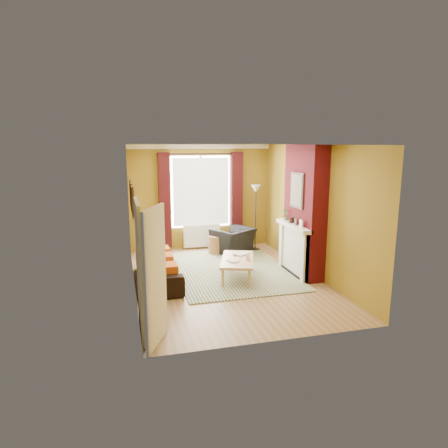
{
  "coord_description": "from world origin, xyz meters",
  "views": [
    {
      "loc": [
        -2.09,
        -7.74,
        2.83
      ],
      "look_at": [
        0.0,
        0.25,
        1.15
      ],
      "focal_mm": 32.0,
      "sensor_mm": 36.0,
      "label": 1
    }
  ],
  "objects_px": {
    "armchair": "(233,240)",
    "floor_lamp": "(256,199)",
    "sofa": "(158,268)",
    "wicker_stool": "(216,245)",
    "coffee_table": "(237,261)"
  },
  "relations": [
    {
      "from": "sofa",
      "to": "wicker_stool",
      "type": "distance_m",
      "value": 2.46
    },
    {
      "from": "armchair",
      "to": "floor_lamp",
      "type": "bearing_deg",
      "value": 154.36
    },
    {
      "from": "armchair",
      "to": "wicker_stool",
      "type": "height_order",
      "value": "armchair"
    },
    {
      "from": "sofa",
      "to": "coffee_table",
      "type": "distance_m",
      "value": 1.66
    },
    {
      "from": "sofa",
      "to": "armchair",
      "type": "distance_m",
      "value": 2.82
    },
    {
      "from": "armchair",
      "to": "wicker_stool",
      "type": "relative_size",
      "value": 2.08
    },
    {
      "from": "sofa",
      "to": "wicker_stool",
      "type": "bearing_deg",
      "value": -42.38
    },
    {
      "from": "wicker_stool",
      "to": "armchair",
      "type": "bearing_deg",
      "value": 2.35
    },
    {
      "from": "wicker_stool",
      "to": "floor_lamp",
      "type": "distance_m",
      "value": 1.6
    },
    {
      "from": "coffee_table",
      "to": "wicker_stool",
      "type": "bearing_deg",
      "value": 108.67
    },
    {
      "from": "coffee_table",
      "to": "sofa",
      "type": "bearing_deg",
      "value": -167.51
    },
    {
      "from": "coffee_table",
      "to": "wicker_stool",
      "type": "relative_size",
      "value": 3.06
    },
    {
      "from": "armchair",
      "to": "coffee_table",
      "type": "height_order",
      "value": "armchair"
    },
    {
      "from": "wicker_stool",
      "to": "floor_lamp",
      "type": "xyz_separation_m",
      "value": [
        1.12,
        0.1,
        1.15
      ]
    },
    {
      "from": "armchair",
      "to": "coffee_table",
      "type": "distance_m",
      "value": 2.08
    }
  ]
}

